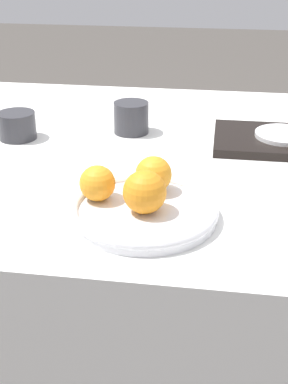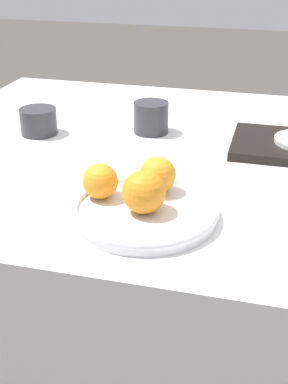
{
  "view_description": "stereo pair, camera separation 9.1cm",
  "coord_description": "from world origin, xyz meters",
  "px_view_note": "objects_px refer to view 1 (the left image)",
  "views": [
    {
      "loc": [
        0.16,
        -1.13,
        1.16
      ],
      "look_at": [
        0.04,
        -0.32,
        0.76
      ],
      "focal_mm": 50.0,
      "sensor_mm": 36.0,
      "label": 1
    },
    {
      "loc": [
        0.25,
        -1.11,
        1.16
      ],
      "look_at": [
        0.04,
        -0.32,
        0.76
      ],
      "focal_mm": 50.0,
      "sensor_mm": 36.0,
      "label": 2
    }
  ],
  "objects_px": {
    "fruit_platter": "(144,211)",
    "orange_1": "(97,183)",
    "orange_0": "(145,192)",
    "serving_tray": "(283,141)",
    "side_plate": "(284,135)",
    "cup_0": "(17,126)",
    "cup_1": "(131,118)",
    "orange_2": "(153,174)"
  },
  "relations": [
    {
      "from": "cup_1",
      "to": "fruit_platter",
      "type": "bearing_deg",
      "value": -77.45
    },
    {
      "from": "serving_tray",
      "to": "side_plate",
      "type": "distance_m",
      "value": 0.02
    },
    {
      "from": "side_plate",
      "to": "cup_0",
      "type": "relative_size",
      "value": 1.48
    },
    {
      "from": "orange_1",
      "to": "cup_0",
      "type": "height_order",
      "value": "orange_1"
    },
    {
      "from": "orange_0",
      "to": "cup_1",
      "type": "distance_m",
      "value": 0.44
    },
    {
      "from": "orange_0",
      "to": "orange_1",
      "type": "distance_m",
      "value": 0.09
    },
    {
      "from": "serving_tray",
      "to": "orange_2",
      "type": "bearing_deg",
      "value": -129.18
    },
    {
      "from": "fruit_platter",
      "to": "orange_1",
      "type": "height_order",
      "value": "orange_1"
    },
    {
      "from": "side_plate",
      "to": "cup_1",
      "type": "height_order",
      "value": "cup_1"
    },
    {
      "from": "orange_0",
      "to": "cup_0",
      "type": "bearing_deg",
      "value": 135.38
    },
    {
      "from": "orange_1",
      "to": "cup_1",
      "type": "bearing_deg",
      "value": 91.15
    },
    {
      "from": "orange_2",
      "to": "side_plate",
      "type": "height_order",
      "value": "orange_2"
    },
    {
      "from": "orange_0",
      "to": "orange_1",
      "type": "height_order",
      "value": "orange_0"
    },
    {
      "from": "serving_tray",
      "to": "side_plate",
      "type": "bearing_deg",
      "value": 90.0
    },
    {
      "from": "serving_tray",
      "to": "cup_0",
      "type": "bearing_deg",
      "value": -175.65
    },
    {
      "from": "side_plate",
      "to": "serving_tray",
      "type": "bearing_deg",
      "value": -90.0
    },
    {
      "from": "orange_2",
      "to": "cup_1",
      "type": "relative_size",
      "value": 0.79
    },
    {
      "from": "orange_1",
      "to": "cup_0",
      "type": "xyz_separation_m",
      "value": [
        -0.27,
        0.32,
        -0.02
      ]
    },
    {
      "from": "fruit_platter",
      "to": "orange_2",
      "type": "xyz_separation_m",
      "value": [
        0.01,
        0.07,
        0.04
      ]
    },
    {
      "from": "orange_1",
      "to": "cup_1",
      "type": "relative_size",
      "value": 0.75
    },
    {
      "from": "fruit_platter",
      "to": "side_plate",
      "type": "xyz_separation_m",
      "value": [
        0.27,
        0.39,
        0.01
      ]
    },
    {
      "from": "serving_tray",
      "to": "fruit_platter",
      "type": "bearing_deg",
      "value": -124.4
    },
    {
      "from": "fruit_platter",
      "to": "orange_2",
      "type": "relative_size",
      "value": 3.85
    },
    {
      "from": "cup_0",
      "to": "cup_1",
      "type": "height_order",
      "value": "cup_1"
    },
    {
      "from": "fruit_platter",
      "to": "serving_tray",
      "type": "xyz_separation_m",
      "value": [
        0.27,
        0.39,
        -0.0
      ]
    },
    {
      "from": "orange_0",
      "to": "side_plate",
      "type": "height_order",
      "value": "orange_0"
    },
    {
      "from": "serving_tray",
      "to": "cup_0",
      "type": "distance_m",
      "value": 0.63
    },
    {
      "from": "serving_tray",
      "to": "cup_1",
      "type": "xyz_separation_m",
      "value": [
        -0.36,
        0.03,
        0.03
      ]
    },
    {
      "from": "serving_tray",
      "to": "side_plate",
      "type": "relative_size",
      "value": 2.41
    },
    {
      "from": "side_plate",
      "to": "cup_0",
      "type": "bearing_deg",
      "value": -175.65
    },
    {
      "from": "orange_0",
      "to": "cup_0",
      "type": "height_order",
      "value": "orange_0"
    },
    {
      "from": "fruit_platter",
      "to": "cup_1",
      "type": "xyz_separation_m",
      "value": [
        -0.09,
        0.42,
        0.02
      ]
    },
    {
      "from": "serving_tray",
      "to": "side_plate",
      "type": "xyz_separation_m",
      "value": [
        0.0,
        0.0,
        0.02
      ]
    },
    {
      "from": "orange_0",
      "to": "side_plate",
      "type": "distance_m",
      "value": 0.48
    },
    {
      "from": "orange_2",
      "to": "serving_tray",
      "type": "height_order",
      "value": "orange_2"
    },
    {
      "from": "orange_0",
      "to": "serving_tray",
      "type": "distance_m",
      "value": 0.48
    },
    {
      "from": "fruit_platter",
      "to": "cup_1",
      "type": "relative_size",
      "value": 3.05
    },
    {
      "from": "orange_2",
      "to": "orange_1",
      "type": "bearing_deg",
      "value": -152.52
    },
    {
      "from": "orange_0",
      "to": "orange_2",
      "type": "relative_size",
      "value": 1.11
    },
    {
      "from": "orange_0",
      "to": "cup_1",
      "type": "relative_size",
      "value": 0.88
    },
    {
      "from": "orange_1",
      "to": "serving_tray",
      "type": "bearing_deg",
      "value": 46.15
    },
    {
      "from": "serving_tray",
      "to": "orange_1",
      "type": "bearing_deg",
      "value": -133.85
    }
  ]
}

